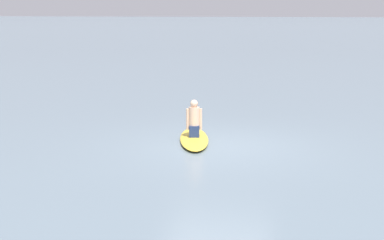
# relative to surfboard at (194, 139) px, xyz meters

# --- Properties ---
(ground_plane) EXTENTS (400.00, 400.00, 0.00)m
(ground_plane) POSITION_rel_surfboard_xyz_m (-0.45, -0.68, -0.06)
(ground_plane) COLOR slate
(surfboard) EXTENTS (2.71, 1.23, 0.12)m
(surfboard) POSITION_rel_surfboard_xyz_m (0.00, 0.00, 0.00)
(surfboard) COLOR gold
(surfboard) RESTS_ON ground
(person_paddler) EXTENTS (0.34, 0.39, 0.89)m
(person_paddler) POSITION_rel_surfboard_xyz_m (-0.00, -0.00, 0.46)
(person_paddler) COLOR navy
(person_paddler) RESTS_ON surfboard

